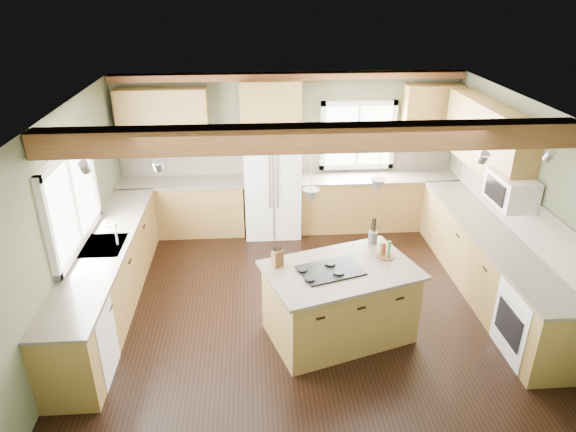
{
  "coord_description": "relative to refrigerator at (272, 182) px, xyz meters",
  "views": [
    {
      "loc": [
        -0.61,
        -5.73,
        3.95
      ],
      "look_at": [
        -0.17,
        0.3,
        1.12
      ],
      "focal_mm": 32.0,
      "sensor_mm": 36.0,
      "label": 1
    }
  ],
  "objects": [
    {
      "name": "counter_back_right",
      "position": [
        1.79,
        0.08,
        0.0
      ],
      "size": [
        2.66,
        0.64,
        0.04
      ],
      "primitive_type": "cube",
      "color": "#4B4237",
      "rests_on": "base_cab_back_right"
    },
    {
      "name": "base_cab_back_right",
      "position": [
        1.79,
        0.08,
        -0.46
      ],
      "size": [
        2.62,
        0.6,
        0.88
      ],
      "primitive_type": "cube",
      "color": "brown",
      "rests_on": "floor"
    },
    {
      "name": "bottle_tray",
      "position": [
        1.23,
        -2.61,
        0.12
      ],
      "size": [
        0.23,
        0.23,
        0.2
      ],
      "primitive_type": null,
      "rotation": [
        0.0,
        0.0,
        -0.03
      ],
      "color": "brown",
      "rests_on": "island_top"
    },
    {
      "name": "microwave",
      "position": [
        2.88,
        -2.17,
        0.65
      ],
      "size": [
        0.4,
        0.7,
        0.38
      ],
      "primitive_type": "cube",
      "color": "white",
      "rests_on": "wall_right"
    },
    {
      "name": "window_left",
      "position": [
        -2.48,
        -2.07,
        0.65
      ],
      "size": [
        0.04,
        1.6,
        1.05
      ],
      "primitive_type": "cube",
      "color": "white",
      "rests_on": "wall_left"
    },
    {
      "name": "knife_block",
      "position": [
        -0.06,
        -2.73,
        0.12
      ],
      "size": [
        0.15,
        0.14,
        0.2
      ],
      "primitive_type": "cube",
      "rotation": [
        0.0,
        0.0,
        0.54
      ],
      "color": "brown",
      "rests_on": "island_top"
    },
    {
      "name": "pendant_left",
      "position": [
        0.28,
        -2.97,
        0.98
      ],
      "size": [
        0.18,
        0.18,
        0.16
      ],
      "primitive_type": "cone",
      "rotation": [
        3.14,
        0.0,
        0.0
      ],
      "color": "#B2B2B7",
      "rests_on": "ceiling"
    },
    {
      "name": "upper_cab_right",
      "position": [
        2.92,
        -1.22,
        1.05
      ],
      "size": [
        0.35,
        2.2,
        0.9
      ],
      "primitive_type": "cube",
      "color": "brown",
      "rests_on": "wall_right"
    },
    {
      "name": "sink",
      "position": [
        -2.2,
        -2.07,
        0.01
      ],
      "size": [
        0.5,
        0.65,
        0.03
      ],
      "primitive_type": "cube",
      "color": "#262628",
      "rests_on": "counter_left"
    },
    {
      "name": "dishwasher",
      "position": [
        -2.19,
        -3.37,
        -0.47
      ],
      "size": [
        0.6,
        0.6,
        0.84
      ],
      "primitive_type": "cube",
      "color": "white",
      "rests_on": "floor"
    },
    {
      "name": "counter_back_left",
      "position": [
        -1.49,
        0.08,
        0.0
      ],
      "size": [
        2.06,
        0.64,
        0.04
      ],
      "primitive_type": "cube",
      "color": "#4B4237",
      "rests_on": "base_cab_back_left"
    },
    {
      "name": "wall_left",
      "position": [
        -2.5,
        -2.12,
        0.4
      ],
      "size": [
        0.0,
        5.0,
        5.0
      ],
      "primitive_type": "plane",
      "rotation": [
        1.57,
        0.0,
        1.57
      ],
      "color": "#50583E",
      "rests_on": "ground"
    },
    {
      "name": "faucet",
      "position": [
        -2.02,
        -2.07,
        0.15
      ],
      "size": [
        0.02,
        0.02,
        0.28
      ],
      "primitive_type": "cylinder",
      "color": "#B2B2B7",
      "rests_on": "sink"
    },
    {
      "name": "wall_back",
      "position": [
        0.3,
        0.38,
        0.4
      ],
      "size": [
        5.6,
        0.0,
        5.6
      ],
      "primitive_type": "plane",
      "rotation": [
        1.57,
        0.0,
        0.0
      ],
      "color": "#50583E",
      "rests_on": "ground"
    },
    {
      "name": "base_cab_back_left",
      "position": [
        -1.49,
        0.08,
        -0.46
      ],
      "size": [
        2.02,
        0.6,
        0.88
      ],
      "primitive_type": "cube",
      "color": "brown",
      "rests_on": "floor"
    },
    {
      "name": "upper_cab_back_corner",
      "position": [
        2.6,
        0.21,
        1.05
      ],
      "size": [
        0.9,
        0.35,
        0.9
      ],
      "primitive_type": "cube",
      "color": "brown",
      "rests_on": "wall_back"
    },
    {
      "name": "soffit_trim",
      "position": [
        0.3,
        0.28,
        1.64
      ],
      "size": [
        5.55,
        0.2,
        0.1
      ],
      "primitive_type": "cube",
      "color": "#4D2816",
      "rests_on": "ceiling"
    },
    {
      "name": "counter_left",
      "position": [
        -2.2,
        -2.07,
        0.0
      ],
      "size": [
        0.64,
        3.74,
        0.04
      ],
      "primitive_type": "cube",
      "color": "#4B4237",
      "rests_on": "base_cab_left"
    },
    {
      "name": "ceiling",
      "position": [
        0.3,
        -2.12,
        1.7
      ],
      "size": [
        5.6,
        5.6,
        0.0
      ],
      "primitive_type": "plane",
      "rotation": [
        3.14,
        0.0,
        0.0
      ],
      "color": "silver",
      "rests_on": "wall_back"
    },
    {
      "name": "backsplash_right",
      "position": [
        3.08,
        -2.07,
        0.31
      ],
      "size": [
        0.03,
        3.7,
        0.58
      ],
      "primitive_type": "cube",
      "color": "brown",
      "rests_on": "wall_right"
    },
    {
      "name": "upper_cab_back_left",
      "position": [
        -1.69,
        0.21,
        1.05
      ],
      "size": [
        1.4,
        0.35,
        0.9
      ],
      "primitive_type": "cube",
      "color": "brown",
      "rests_on": "wall_back"
    },
    {
      "name": "utensil_crock",
      "position": [
        1.16,
        -2.25,
        0.1
      ],
      "size": [
        0.13,
        0.13,
        0.15
      ],
      "primitive_type": "cylinder",
      "rotation": [
        0.0,
        0.0,
        0.18
      ],
      "color": "#453F37",
      "rests_on": "island_top"
    },
    {
      "name": "island_top",
      "position": [
        0.67,
        -2.85,
        0.0
      ],
      "size": [
        1.95,
        1.55,
        0.04
      ],
      "primitive_type": "cube",
      "rotation": [
        0.0,
        0.0,
        0.31
      ],
      "color": "#4B4237",
      "rests_on": "island"
    },
    {
      "name": "refrigerator",
      "position": [
        0.0,
        0.0,
        0.0
      ],
      "size": [
        0.9,
        0.74,
        1.8
      ],
      "primitive_type": "cube",
      "color": "white",
      "rests_on": "floor"
    },
    {
      "name": "cooktop",
      "position": [
        0.54,
        -2.89,
        0.03
      ],
      "size": [
        0.8,
        0.65,
        0.02
      ],
      "primitive_type": "cube",
      "rotation": [
        0.0,
        0.0,
        0.31
      ],
      "color": "black",
      "rests_on": "island_top"
    },
    {
      "name": "base_cab_left",
      "position": [
        -2.2,
        -2.07,
        -0.46
      ],
      "size": [
        0.6,
        3.7,
        0.88
      ],
      "primitive_type": "cube",
      "color": "brown",
      "rests_on": "floor"
    },
    {
      "name": "window_back",
      "position": [
        1.45,
        0.36,
        0.65
      ],
      "size": [
        1.1,
        0.04,
        1.0
      ],
      "primitive_type": "cube",
      "color": "white",
      "rests_on": "wall_back"
    },
    {
      "name": "backsplash_back",
      "position": [
        0.3,
        0.36,
        0.31
      ],
      "size": [
        5.58,
        0.03,
        0.58
      ],
      "primitive_type": "cube",
      "color": "brown",
      "rests_on": "wall_back"
    },
    {
      "name": "island",
      "position": [
        0.67,
        -2.85,
        -0.46
      ],
      "size": [
        1.82,
        1.42,
        0.88
      ],
      "primitive_type": "cube",
      "rotation": [
        0.0,
        0.0,
        0.31
      ],
      "color": "brown",
      "rests_on": "floor"
    },
    {
      "name": "counter_right",
      "position": [
        2.8,
        -2.07,
        0.0
      ],
      "size": [
        0.64,
        3.74,
        0.04
      ],
      "primitive_type": "cube",
      "color": "#4B4237",
      "rests_on": "base_cab_right"
    },
    {
      "name": "pendant_right",
      "position": [
        1.05,
        -2.73,
        0.98
      ],
      "size": [
        0.18,
        0.18,
        0.16
      ],
      "primitive_type": "cone",
      "rotation": [
        3.14,
        0.0,
        0.0
      ],
      "color": "#B2B2B7",
      "rests_on": "ceiling"
    },
    {
      "name": "upper_cab_over_fridge",
      "position": [
        -0.0,
        0.21,
        1.25
      ],
      "size": [
        0.96,
        0.35,
        0.7
      ],
      "primitive_type": "cube",
      "color": "brown",
      "rests_on": "wall_back"
    },
    {
      "name": "base_cab_right",
      "position": [
        2.8,
        -2.07,
        -0.46
      ],
      "size": [
        0.6,
        3.7,
        0.88
      ],
      "primitive_type": "cube",
      "color": "brown",
      "rests_on": "floor"
    },
    {
      "name": "wall_right",
      "position": [
        3.1,
        -2.12,
        0.4
      ],
      "size": [
        0.0,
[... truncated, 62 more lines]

